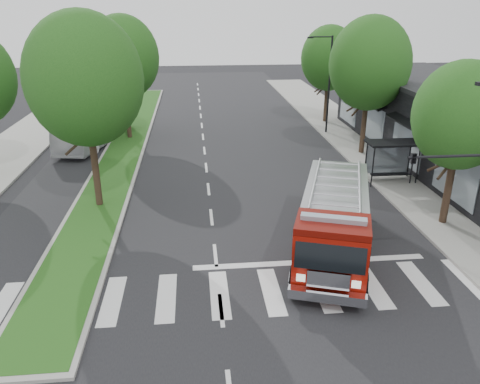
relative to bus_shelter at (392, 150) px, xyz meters
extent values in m
plane|color=black|center=(-11.20, -8.15, -2.04)|extent=(140.00, 140.00, 0.00)
cube|color=gray|center=(1.30, 1.85, -1.96)|extent=(5.00, 80.00, 0.15)
cube|color=gray|center=(-17.20, 9.85, -1.97)|extent=(3.00, 50.00, 0.14)
cube|color=#174513|center=(-17.20, 9.85, -1.89)|extent=(2.60, 49.50, 0.02)
cube|color=black|center=(5.80, 1.85, 0.46)|extent=(8.00, 30.00, 5.00)
cylinder|color=black|center=(-1.40, -0.75, -0.79)|extent=(0.08, 0.08, 2.50)
cylinder|color=black|center=(1.40, -0.75, -0.79)|extent=(0.08, 0.08, 2.50)
cylinder|color=black|center=(-1.40, 0.45, -0.79)|extent=(0.08, 0.08, 2.50)
cylinder|color=black|center=(1.40, 0.45, -0.79)|extent=(0.08, 0.08, 2.50)
cube|color=black|center=(0.00, -0.15, 0.51)|extent=(3.20, 1.60, 0.12)
cube|color=#8C99A5|center=(0.00, 0.55, -0.74)|extent=(2.80, 0.04, 1.80)
cube|color=black|center=(0.00, -0.15, -1.49)|extent=(2.40, 0.40, 0.08)
cylinder|color=black|center=(0.30, -6.15, -0.17)|extent=(0.36, 0.36, 3.74)
ellipsoid|color=black|center=(0.30, -6.15, 3.49)|extent=(4.40, 4.40, 5.06)
cylinder|color=black|center=(0.30, 5.85, 0.16)|extent=(0.36, 0.36, 4.40)
ellipsoid|color=black|center=(0.30, 5.85, 4.46)|extent=(5.60, 5.60, 6.44)
cylinder|color=black|center=(0.30, 15.85, -0.06)|extent=(0.36, 0.36, 3.96)
ellipsoid|color=black|center=(0.30, 15.85, 3.81)|extent=(5.00, 5.00, 5.75)
cylinder|color=black|center=(-17.20, -2.15, 0.27)|extent=(0.36, 0.36, 4.62)
ellipsoid|color=black|center=(-17.20, -2.15, 4.79)|extent=(5.80, 5.80, 6.67)
cylinder|color=black|center=(-17.20, 11.85, 0.16)|extent=(0.36, 0.36, 4.40)
ellipsoid|color=black|center=(-17.20, 11.85, 4.46)|extent=(5.60, 5.60, 6.44)
cylinder|color=black|center=(-2.70, -11.65, 3.36)|extent=(4.00, 0.10, 0.10)
imported|color=black|center=(-4.50, -11.65, 2.96)|extent=(0.18, 0.22, 1.10)
cylinder|color=black|center=(-0.70, 11.85, 1.96)|extent=(0.16, 0.16, 8.00)
cylinder|color=black|center=(-1.60, 11.85, 5.86)|extent=(1.80, 0.10, 0.10)
cube|color=black|center=(-2.50, 11.85, 5.81)|extent=(0.45, 0.20, 0.12)
cube|color=#580A04|center=(-6.00, -8.29, -1.51)|extent=(5.41, 9.35, 0.27)
cube|color=maroon|center=(-5.73, -7.48, -0.38)|extent=(4.72, 7.33, 2.14)
cube|color=maroon|center=(-7.06, -11.43, -0.38)|extent=(3.15, 2.68, 2.24)
cube|color=#B2B2B7|center=(-5.73, -7.48, 0.74)|extent=(4.72, 7.33, 0.13)
cylinder|color=#B2B2B7|center=(-6.64, -7.18, 0.95)|extent=(2.16, 6.10, 0.11)
cylinder|color=#B2B2B7|center=(-4.82, -7.79, 0.95)|extent=(2.16, 6.10, 0.11)
cube|color=silver|center=(-7.46, -12.59, -1.40)|extent=(2.75, 1.25, 0.37)
cube|color=#8C99A5|center=(-7.06, -11.43, 1.06)|extent=(2.34, 1.11, 0.19)
cylinder|color=black|center=(-8.33, -11.34, -1.45)|extent=(0.73, 1.23, 1.17)
cylinder|color=black|center=(-6.00, -12.13, -1.45)|extent=(0.73, 1.23, 1.17)
cylinder|color=black|center=(-6.89, -7.09, -1.45)|extent=(0.73, 1.23, 1.17)
cylinder|color=black|center=(-4.56, -7.88, -1.45)|extent=(0.73, 1.23, 1.17)
cylinder|color=black|center=(-6.07, -4.66, -1.45)|extent=(0.73, 1.23, 1.17)
cylinder|color=black|center=(-3.74, -5.45, -1.45)|extent=(0.73, 1.23, 1.17)
imported|color=#B7B7BC|center=(-19.70, 10.85, -0.62)|extent=(4.48, 10.49, 2.85)
camera|label=1|loc=(-11.94, -26.21, 8.19)|focal=35.00mm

